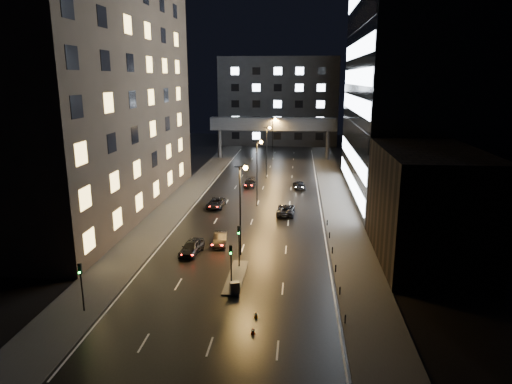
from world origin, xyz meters
TOP-DOWN VIEW (x-y plane):
  - ground at (0.00, 40.00)m, footprint 160.00×160.00m
  - sidewalk_left at (-12.50, 35.00)m, footprint 5.00×110.00m
  - sidewalk_right at (12.50, 35.00)m, footprint 5.00×110.00m
  - building_left at (-22.50, 24.00)m, footprint 15.00×48.00m
  - building_right_low at (20.00, 9.00)m, footprint 10.00×18.00m
  - building_right_glass at (25.00, 36.00)m, footprint 20.00×36.00m
  - building_far at (0.00, 98.00)m, footprint 34.00×14.00m
  - skybridge at (0.00, 70.00)m, footprint 30.00×3.00m
  - median_island at (0.30, 2.00)m, footprint 1.60×8.00m
  - traffic_signal_near at (0.30, 4.49)m, footprint 0.28×0.34m
  - traffic_signal_far at (0.30, -1.01)m, footprint 0.28×0.34m
  - traffic_signal_corner at (-11.50, -6.01)m, footprint 0.28×0.34m
  - bollard_row at (10.20, 6.50)m, footprint 0.12×25.12m
  - streetlight_near at (0.16, 8.00)m, footprint 1.45×0.50m
  - streetlight_mid_a at (0.16, 28.00)m, footprint 1.45×0.50m
  - streetlight_mid_b at (0.16, 48.00)m, footprint 1.45×0.50m
  - streetlight_far at (0.16, 68.00)m, footprint 1.45×0.50m
  - car_away_a at (-5.48, 7.75)m, footprint 2.46×4.84m
  - car_away_b at (-2.80, 10.96)m, footprint 1.96×4.48m
  - car_away_c at (-6.13, 26.54)m, footprint 2.53×5.16m
  - car_away_d at (-2.49, 40.74)m, footprint 1.98×4.75m
  - car_toward_a at (4.55, 23.99)m, footprint 2.63×5.35m
  - car_toward_b at (6.42, 40.17)m, footprint 2.42×4.80m
  - utility_cabinet at (0.70, -1.70)m, footprint 0.99×0.80m
  - cone_a at (3.00, -5.55)m, footprint 0.44×0.44m
  - cone_b at (3.00, -8.00)m, footprint 0.45×0.45m

SIDE VIEW (x-z plane):
  - ground at x=0.00m, z-range 0.00..0.00m
  - sidewalk_left at x=-12.50m, z-range 0.00..0.15m
  - sidewalk_right at x=12.50m, z-range 0.00..0.15m
  - median_island at x=0.30m, z-range 0.00..0.15m
  - cone_b at x=3.00m, z-range 0.00..0.52m
  - cone_a at x=3.00m, z-range 0.00..0.57m
  - bollard_row at x=10.20m, z-range 0.00..0.90m
  - car_toward_b at x=6.42m, z-range 0.00..1.34m
  - car_away_d at x=-2.49m, z-range 0.00..1.37m
  - car_away_c at x=-6.13m, z-range 0.00..1.41m
  - utility_cabinet at x=0.70m, z-range 0.15..1.28m
  - car_away_b at x=-2.80m, z-range 0.00..1.43m
  - car_toward_a at x=4.55m, z-range 0.00..1.46m
  - car_away_a at x=-5.48m, z-range 0.00..1.58m
  - traffic_signal_corner at x=-11.50m, z-range 0.74..5.14m
  - traffic_signal_near at x=0.30m, z-range 0.89..5.29m
  - traffic_signal_far at x=0.30m, z-range 0.89..5.29m
  - building_right_low at x=20.00m, z-range 0.00..12.00m
  - streetlight_near at x=0.16m, z-range 1.42..11.57m
  - streetlight_mid_a at x=0.16m, z-range 1.42..11.57m
  - streetlight_mid_b at x=0.16m, z-range 1.42..11.57m
  - streetlight_far at x=0.16m, z-range 1.42..11.57m
  - skybridge at x=0.00m, z-range 3.34..13.34m
  - building_far at x=0.00m, z-range 0.00..25.00m
  - building_left at x=-22.50m, z-range 0.00..40.00m
  - building_right_glass at x=25.00m, z-range 0.00..45.00m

